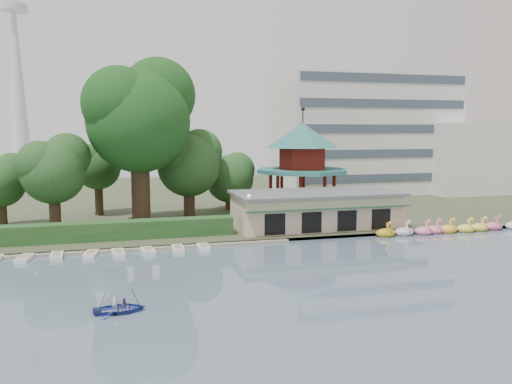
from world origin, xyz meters
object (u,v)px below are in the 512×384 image
object	(u,v)px
pavilion	(302,158)
rowboat_with_passengers	(120,305)
boathouse	(316,209)
big_tree	(140,113)
dock	(113,250)

from	to	relation	value
pavilion	rowboat_with_passengers	bearing A→B (deg)	-126.62
boathouse	rowboat_with_passengers	bearing A→B (deg)	-135.01
pavilion	big_tree	bearing A→B (deg)	-169.63
dock	rowboat_with_passengers	xyz separation A→B (m)	(0.78, -16.44, 0.33)
dock	boathouse	size ratio (longest dim) A/B	1.83
boathouse	pavilion	size ratio (longest dim) A/B	1.38
boathouse	pavilion	distance (m)	11.43
pavilion	big_tree	size ratio (longest dim) A/B	0.71
boathouse	pavilion	xyz separation A→B (m)	(2.00, 10.03, 5.11)
dock	pavilion	distance (m)	29.14
boathouse	big_tree	size ratio (longest dim) A/B	0.97
pavilion	dock	bearing A→B (deg)	-148.34
big_tree	rowboat_with_passengers	bearing A→B (deg)	-94.95
dock	rowboat_with_passengers	bearing A→B (deg)	-87.27
dock	big_tree	xyz separation A→B (m)	(3.16, 10.99, 13.02)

